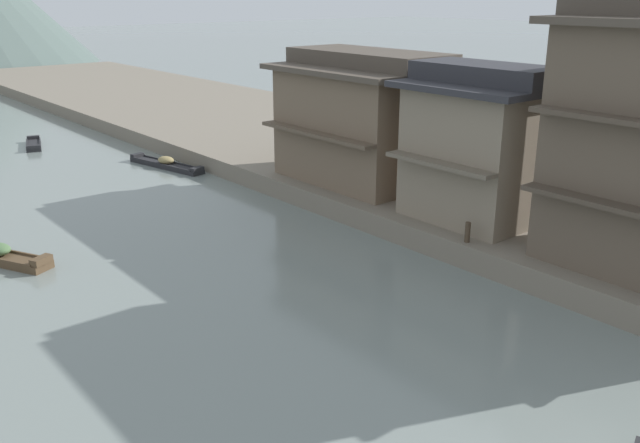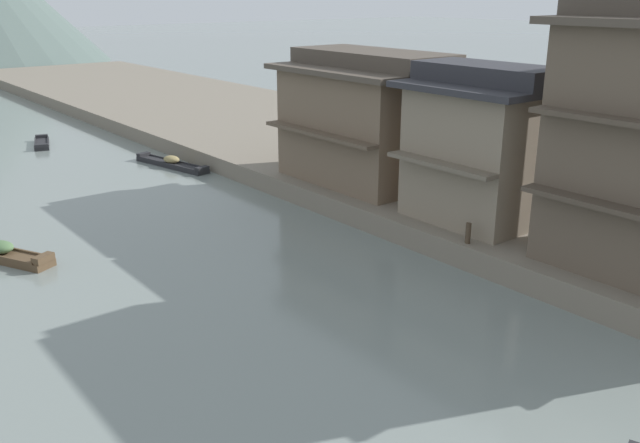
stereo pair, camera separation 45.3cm
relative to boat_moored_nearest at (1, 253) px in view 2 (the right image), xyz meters
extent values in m
cube|color=slate|center=(21.98, 7.28, 0.22)|extent=(18.00, 110.00, 0.94)
cube|color=brown|center=(0.00, 0.00, -0.11)|extent=(2.90, 4.57, 0.28)
cube|color=brown|center=(0.98, -1.95, 0.16)|extent=(0.89, 0.69, 0.25)
cube|color=brown|center=(0.37, 0.19, 0.07)|extent=(1.94, 3.75, 0.08)
ellipsoid|color=#4C6B42|center=(0.00, 0.00, 0.25)|extent=(1.24, 1.38, 0.45)
cube|color=#232326|center=(7.61, 19.76, -0.14)|extent=(1.90, 3.63, 0.22)
cube|color=#232326|center=(8.09, 21.30, 0.07)|extent=(0.87, 0.58, 0.20)
cube|color=#232326|center=(7.12, 18.22, 0.07)|extent=(0.87, 0.58, 0.20)
cube|color=#232326|center=(7.22, 19.88, 0.01)|extent=(0.98, 2.91, 0.08)
cube|color=#232326|center=(7.99, 19.64, 0.01)|extent=(0.98, 2.91, 0.08)
cube|color=#232326|center=(11.73, 9.17, -0.14)|extent=(1.99, 5.75, 0.23)
cube|color=#232326|center=(11.19, 11.81, 0.08)|extent=(0.84, 0.51, 0.21)
cube|color=#232326|center=(12.28, 6.54, 0.08)|extent=(0.84, 0.51, 0.21)
cube|color=#232326|center=(11.35, 9.10, 0.02)|extent=(1.12, 5.10, 0.08)
cube|color=#232326|center=(12.12, 9.25, 0.02)|extent=(1.12, 5.10, 0.08)
ellipsoid|color=olive|center=(11.73, 9.17, 0.19)|extent=(0.98, 1.23, 0.43)
cube|color=#4D4135|center=(13.50, -17.22, 3.28)|extent=(0.70, 7.16, 0.16)
cube|color=gray|center=(16.01, -9.76, 3.28)|extent=(4.33, 4.94, 5.20)
cube|color=#6E6151|center=(13.50, -9.76, 3.28)|extent=(0.70, 4.94, 0.16)
cube|color=#2D2D33|center=(16.01, -9.76, 6.00)|extent=(5.23, 5.84, 0.24)
cube|color=#2D2D33|center=(16.01, -9.76, 6.47)|extent=(2.60, 5.84, 0.70)
cube|color=#75604C|center=(16.76, -2.37, 3.28)|extent=(5.81, 7.40, 5.20)
cube|color=brown|center=(13.50, -2.37, 3.28)|extent=(0.70, 7.40, 0.16)
cube|color=#4C4238|center=(16.76, -2.37, 6.00)|extent=(6.71, 8.30, 0.24)
cube|color=#4C4238|center=(16.76, -2.37, 6.47)|extent=(3.49, 8.30, 0.70)
cylinder|color=#473828|center=(13.33, -11.47, 1.07)|extent=(0.20, 0.20, 0.77)
camera|label=1|loc=(-5.81, -26.20, 9.45)|focal=38.27mm
camera|label=2|loc=(-5.46, -26.48, 9.45)|focal=38.27mm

